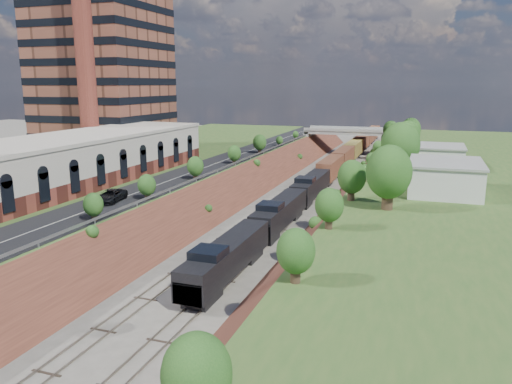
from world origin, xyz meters
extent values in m
cube|color=#355A25|center=(-33.00, 60.00, 2.50)|extent=(44.00, 180.00, 5.00)
cube|color=#355A25|center=(33.00, 60.00, 2.50)|extent=(44.00, 180.00, 5.00)
cube|color=brown|center=(-11.00, 60.00, 0.00)|extent=(10.00, 180.00, 10.00)
cube|color=brown|center=(11.00, 60.00, 0.00)|extent=(10.00, 180.00, 10.00)
cube|color=gray|center=(-2.60, 60.00, 0.09)|extent=(1.58, 180.00, 0.18)
cube|color=gray|center=(2.60, 60.00, 0.09)|extent=(1.58, 180.00, 0.18)
cube|color=black|center=(-15.50, 60.00, 5.05)|extent=(8.00, 180.00, 0.10)
cube|color=#99999E|center=(-11.40, 60.00, 5.55)|extent=(0.06, 171.00, 0.30)
cube|color=brown|center=(-28.00, 38.00, 6.10)|extent=(14.00, 62.00, 2.20)
cube|color=beige|center=(-28.00, 38.00, 9.35)|extent=(14.00, 62.00, 4.30)
cube|color=beige|center=(-28.00, 38.00, 11.75)|extent=(14.30, 62.30, 0.50)
cube|color=brown|center=(-44.00, 72.00, 27.00)|extent=(22.00, 22.00, 44.00)
cylinder|color=brown|center=(-36.00, 56.00, 25.00)|extent=(3.20, 3.20, 40.00)
cube|color=gray|center=(-11.50, 122.00, 3.10)|extent=(1.50, 8.00, 6.20)
cube|color=gray|center=(11.50, 122.00, 3.10)|extent=(1.50, 8.00, 6.20)
cube|color=gray|center=(0.00, 122.00, 6.20)|extent=(24.00, 8.00, 1.00)
cube|color=gray|center=(0.00, 118.00, 7.00)|extent=(24.00, 0.30, 0.80)
cube|color=gray|center=(0.00, 126.00, 7.00)|extent=(24.00, 0.30, 0.80)
cube|color=silver|center=(23.50, 52.00, 7.00)|extent=(9.00, 12.00, 4.00)
cube|color=silver|center=(23.00, 74.00, 6.80)|extent=(8.00, 10.00, 3.60)
cylinder|color=#473323|center=(17.00, 40.00, 6.31)|extent=(1.30, 1.30, 2.62)
ellipsoid|color=#23531D|center=(17.00, 40.00, 9.46)|extent=(5.25, 5.25, 6.30)
cylinder|color=#473323|center=(-11.80, 20.00, 5.61)|extent=(0.66, 0.66, 1.22)
ellipsoid|color=#23531D|center=(-11.80, 20.00, 7.08)|extent=(2.45, 2.45, 2.94)
cube|color=black|center=(2.60, 19.85, 0.45)|extent=(2.40, 4.00, 0.90)
cube|color=black|center=(2.60, 25.84, 2.35)|extent=(3.00, 17.98, 2.90)
cube|color=black|center=(2.60, 18.35, 1.80)|extent=(2.76, 3.00, 1.80)
cube|color=silver|center=(2.60, 18.35, 2.80)|extent=(2.76, 3.00, 0.15)
cube|color=black|center=(2.60, 21.35, 4.10)|extent=(2.94, 3.10, 0.90)
cube|color=black|center=(2.60, 44.82, 2.35)|extent=(3.00, 17.98, 2.90)
cube|color=black|center=(2.60, 63.80, 2.35)|extent=(3.00, 17.98, 2.90)
cube|color=brown|center=(2.60, 121.73, 2.70)|extent=(3.00, 95.89, 3.60)
imported|color=black|center=(-15.64, 32.44, 5.85)|extent=(3.34, 5.74, 1.50)
camera|label=1|loc=(20.99, -18.46, 19.39)|focal=35.00mm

